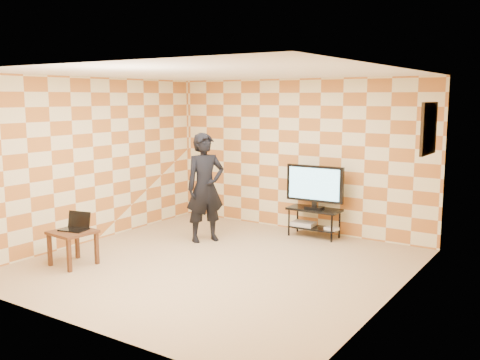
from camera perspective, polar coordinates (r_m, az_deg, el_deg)
name	(u,v)px	position (r m, az deg, el deg)	size (l,w,h in m)	color
floor	(217,264)	(7.76, -2.46, -8.99)	(5.00, 5.00, 0.00)	tan
wall_back	(299,155)	(9.59, 6.26, 2.63)	(5.00, 0.02, 2.70)	beige
wall_front	(71,200)	(5.66, -17.54, -2.01)	(5.00, 0.02, 2.70)	beige
wall_left	(94,160)	(9.15, -15.34, 2.07)	(0.02, 5.00, 2.70)	beige
wall_right	(394,188)	(6.35, 16.09, -0.80)	(0.02, 5.00, 2.70)	beige
ceiling	(216,73)	(7.40, -2.60, 11.34)	(5.00, 5.00, 0.02)	white
wall_art	(429,129)	(7.78, 19.50, 5.20)	(0.04, 0.72, 0.72)	black
tv_stand	(314,216)	(9.24, 7.91, -3.83)	(0.91, 0.41, 0.50)	black
tv	(315,185)	(9.14, 7.97, -0.50)	(1.02, 0.21, 0.74)	black
dvd_player	(303,224)	(9.36, 6.77, -4.65)	(0.39, 0.28, 0.07)	silver
game_console	(332,229)	(9.11, 9.74, -5.13)	(0.21, 0.15, 0.05)	silver
side_table	(73,237)	(7.99, -17.41, -5.81)	(0.59, 0.59, 0.50)	#3D2515
laptop	(76,226)	(8.02, -17.11, -4.70)	(0.42, 0.37, 0.25)	black
person	(205,188)	(8.82, -3.73, -0.81)	(0.66, 0.43, 1.80)	black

